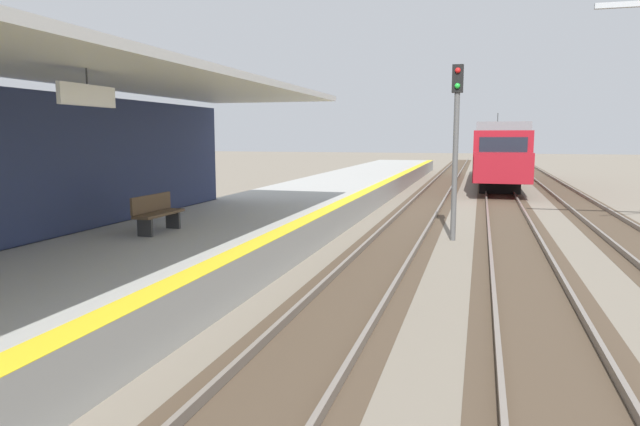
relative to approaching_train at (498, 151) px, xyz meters
The scene contains 6 objects.
station_platform 26.44m from the approaching_train, 107.20° to the right, with size 5.00×80.00×0.91m.
track_pair_nearest_platform 21.58m from the approaching_train, 99.12° to the right, with size 2.34×120.00×0.16m.
track_pair_middle 21.31m from the approaching_train, 90.01° to the right, with size 2.34×120.00×0.16m.
approaching_train is the anchor object (origin of this frame).
rail_signal_post 21.46m from the approaching_train, 94.81° to the right, with size 0.32×0.34×5.20m.
platform_bench 28.40m from the approaching_train, 107.04° to the right, with size 0.45×1.60×0.88m.
Camera 1 is at (4.23, 2.50, 3.14)m, focal length 31.78 mm.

